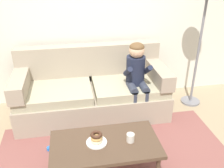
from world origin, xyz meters
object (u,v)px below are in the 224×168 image
Objects in this scene: couch at (92,92)px; person_child at (137,74)px; donut at (97,140)px; floor_lamp at (207,0)px; coffee_table at (105,146)px; mug at (130,138)px; toy_controller at (56,148)px.

person_child is (0.61, -0.21, 0.32)m from couch.
floor_lamp reaches higher than donut.
mug is (0.26, -0.02, 0.09)m from coffee_table.
coffee_table is 0.80m from toy_controller.
coffee_table is at bearing -141.82° from floor_lamp.
mug is at bearing -40.13° from toy_controller.
donut is at bearing -93.73° from couch.
coffee_table is 9.21× the size of donut.
donut is (-0.69, -1.02, -0.22)m from person_child.
coffee_table reaches higher than toy_controller.
donut is 0.34m from mug.
mug is (0.34, -0.04, 0.01)m from donut.
floor_lamp is at bearing 36.45° from donut.
mug is 0.05× the size of floor_lamp.
toy_controller is at bearing 138.40° from coffee_table.
coffee_table is 12.28× the size of mug.
coffee_table is at bearing -89.82° from couch.
donut is at bearing 174.03° from mug.
couch is at bearing 101.65° from mug.
person_child reaches higher than couch.
toy_controller is at bearing -159.95° from floor_lamp.
coffee_table is 1.00× the size of person_child.
couch is 9.42× the size of toy_controller.
donut is (-0.08, -1.23, 0.11)m from couch.
person_child is 1.37m from floor_lamp.
couch is 1.25m from coffee_table.
person_child reaches higher than toy_controller.
floor_lamp reaches higher than coffee_table.
donut is 0.53× the size of toy_controller.
couch reaches higher than coffee_table.
toy_controller is 0.12× the size of floor_lamp.
floor_lamp is (2.13, 0.78, 1.57)m from toy_controller.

